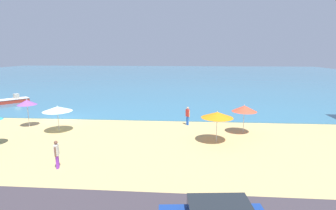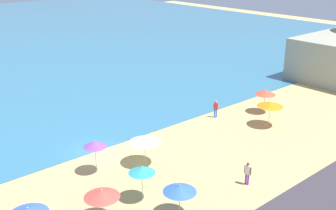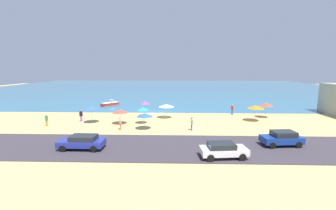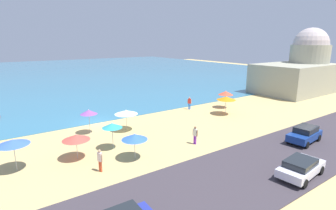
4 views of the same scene
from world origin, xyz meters
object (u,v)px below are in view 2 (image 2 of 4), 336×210
(beach_umbrella_0, at_px, (102,194))
(bather_2, at_px, (216,108))
(beach_umbrella_3, at_px, (145,140))
(bather_1, at_px, (247,172))
(beach_umbrella_2, at_px, (95,144))
(beach_umbrella_5, at_px, (180,188))
(beach_umbrella_7, at_px, (265,92))
(beach_umbrella_1, at_px, (142,170))
(beach_umbrella_4, at_px, (270,104))

(beach_umbrella_0, bearing_deg, bather_2, 21.85)
(beach_umbrella_3, height_order, bather_1, beach_umbrella_3)
(beach_umbrella_0, height_order, bather_1, beach_umbrella_0)
(bather_2, bearing_deg, beach_umbrella_0, -158.15)
(beach_umbrella_0, distance_m, beach_umbrella_2, 6.19)
(beach_umbrella_5, bearing_deg, bather_1, -3.98)
(beach_umbrella_0, relative_size, beach_umbrella_7, 0.88)
(beach_umbrella_1, height_order, beach_umbrella_3, beach_umbrella_1)
(beach_umbrella_1, xyz_separation_m, bather_1, (6.81, -3.39, -1.23))
(beach_umbrella_2, distance_m, bather_2, 15.12)
(beach_umbrella_5, xyz_separation_m, beach_umbrella_7, (18.77, 7.58, 0.28))
(beach_umbrella_3, relative_size, beach_umbrella_4, 1.00)
(beach_umbrella_5, bearing_deg, beach_umbrella_1, 102.58)
(beach_umbrella_0, height_order, beach_umbrella_5, beach_umbrella_5)
(beach_umbrella_1, relative_size, beach_umbrella_7, 0.99)
(beach_umbrella_0, xyz_separation_m, beach_umbrella_7, (22.70, 4.86, 0.33))
(beach_umbrella_1, distance_m, bather_2, 16.21)
(beach_umbrella_2, bearing_deg, beach_umbrella_5, -82.93)
(beach_umbrella_0, xyz_separation_m, beach_umbrella_5, (3.92, -2.72, 0.04))
(bather_1, bearing_deg, bather_2, 52.89)
(bather_1, bearing_deg, beach_umbrella_4, 28.74)
(beach_umbrella_7, height_order, bather_1, beach_umbrella_7)
(beach_umbrella_3, xyz_separation_m, beach_umbrella_7, (16.18, 0.76, 0.14))
(beach_umbrella_2, xyz_separation_m, beach_umbrella_7, (19.79, -0.59, -0.13))
(beach_umbrella_5, bearing_deg, bather_2, 35.32)
(beach_umbrella_4, bearing_deg, beach_umbrella_5, -162.55)
(beach_umbrella_0, height_order, beach_umbrella_7, beach_umbrella_7)
(beach_umbrella_2, height_order, beach_umbrella_4, beach_umbrella_2)
(beach_umbrella_4, bearing_deg, beach_umbrella_7, 44.13)
(bather_2, bearing_deg, bather_1, -127.11)
(beach_umbrella_7, bearing_deg, beach_umbrella_0, -167.92)
(beach_umbrella_2, relative_size, bather_2, 1.47)
(bather_1, bearing_deg, beach_umbrella_0, 162.65)
(beach_umbrella_4, height_order, bather_1, beach_umbrella_4)
(beach_umbrella_7, xyz_separation_m, bather_1, (-12.63, -8.00, -1.22))
(beach_umbrella_2, bearing_deg, beach_umbrella_4, -10.10)
(beach_umbrella_0, bearing_deg, beach_umbrella_7, 12.08)
(beach_umbrella_1, bearing_deg, beach_umbrella_3, 49.87)
(beach_umbrella_2, distance_m, beach_umbrella_3, 3.86)
(beach_umbrella_2, height_order, bather_1, beach_umbrella_2)
(beach_umbrella_3, relative_size, bather_2, 1.39)
(beach_umbrella_7, bearing_deg, bather_2, 154.45)
(beach_umbrella_1, height_order, beach_umbrella_2, beach_umbrella_2)
(beach_umbrella_3, distance_m, beach_umbrella_4, 13.74)
(beach_umbrella_3, bearing_deg, beach_umbrella_4, -7.20)
(beach_umbrella_1, distance_m, beach_umbrella_4, 17.01)
(beach_umbrella_5, bearing_deg, beach_umbrella_7, 21.98)
(beach_umbrella_1, distance_m, bather_1, 7.70)
(beach_umbrella_3, distance_m, beach_umbrella_5, 7.30)
(beach_umbrella_1, bearing_deg, beach_umbrella_0, -175.73)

